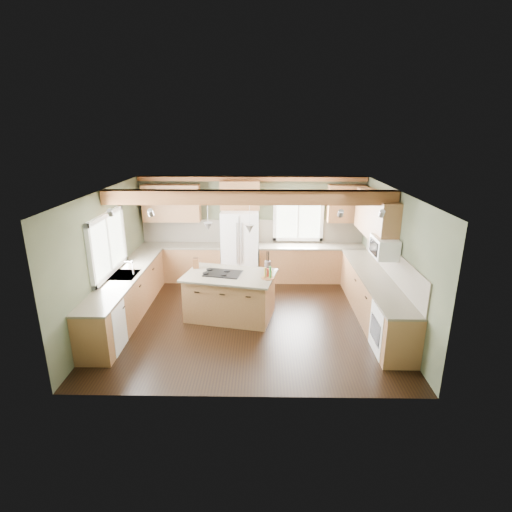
{
  "coord_description": "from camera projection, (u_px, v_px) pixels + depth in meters",
  "views": [
    {
      "loc": [
        0.26,
        -7.37,
        3.71
      ],
      "look_at": [
        0.13,
        0.3,
        1.24
      ],
      "focal_mm": 28.0,
      "sensor_mm": 36.0,
      "label": 1
    }
  ],
  "objects": [
    {
      "name": "ceiling",
      "position": [
        249.0,
        191.0,
        7.36
      ],
      "size": [
        5.6,
        5.6,
        0.0
      ],
      "primitive_type": "plane",
      "rotation": [
        3.14,
        0.0,
        0.0
      ],
      "color": "silver",
      "rests_on": "wall_back"
    },
    {
      "name": "upper_cab_right",
      "position": [
        375.0,
        216.0,
        8.38
      ],
      "size": [
        0.35,
        2.2,
        0.9
      ],
      "primitive_type": "cube",
      "color": "brown",
      "rests_on": "wall_right"
    },
    {
      "name": "dishwasher",
      "position": [
        103.0,
        328.0,
        6.88
      ],
      "size": [
        0.6,
        0.6,
        0.84
      ],
      "primitive_type": "cube",
      "color": "white",
      "rests_on": "floor"
    },
    {
      "name": "upper_cab_back_left",
      "position": [
        172.0,
        203.0,
        9.81
      ],
      "size": [
        1.4,
        0.35,
        0.9
      ],
      "primitive_type": "cube",
      "color": "brown",
      "rests_on": "wall_back"
    },
    {
      "name": "utensil_crock",
      "position": [
        268.0,
        265.0,
        8.24
      ],
      "size": [
        0.16,
        0.16,
        0.18
      ],
      "primitive_type": "cylinder",
      "rotation": [
        0.0,
        0.0,
        -0.28
      ],
      "color": "#413934",
      "rests_on": "island_top"
    },
    {
      "name": "wall_back",
      "position": [
        253.0,
        227.0,
        10.14
      ],
      "size": [
        5.6,
        0.0,
        5.6
      ],
      "primitive_type": "plane",
      "rotation": [
        1.57,
        0.0,
        0.0
      ],
      "color": "#414A34",
      "rests_on": "ground"
    },
    {
      "name": "base_cab_back_left",
      "position": [
        182.0,
        263.0,
        10.15
      ],
      "size": [
        2.02,
        0.6,
        0.88
      ],
      "primitive_type": "cube",
      "color": "brown",
      "rests_on": "floor"
    },
    {
      "name": "faucet",
      "position": [
        133.0,
        269.0,
        7.92
      ],
      "size": [
        0.02,
        0.02,
        0.28
      ],
      "primitive_type": "cylinder",
      "color": "#B2B2B7",
      "rests_on": "sink"
    },
    {
      "name": "counter_back_left",
      "position": [
        181.0,
        246.0,
        10.01
      ],
      "size": [
        2.06,
        0.64,
        0.04
      ],
      "primitive_type": "cube",
      "color": "#4F483A",
      "rests_on": "base_cab_back_left"
    },
    {
      "name": "upper_cab_over_fridge",
      "position": [
        240.0,
        195.0,
        9.72
      ],
      "size": [
        0.96,
        0.35,
        0.7
      ],
      "primitive_type": "cube",
      "color": "brown",
      "rests_on": "wall_back"
    },
    {
      "name": "window_left",
      "position": [
        107.0,
        244.0,
        7.78
      ],
      "size": [
        0.04,
        1.6,
        1.05
      ],
      "primitive_type": "cube",
      "color": "white",
      "rests_on": "wall_left"
    },
    {
      "name": "knife_block",
      "position": [
        196.0,
        264.0,
        8.3
      ],
      "size": [
        0.13,
        0.1,
        0.2
      ],
      "primitive_type": "cube",
      "rotation": [
        0.0,
        0.0,
        0.08
      ],
      "color": "brown",
      "rests_on": "island_top"
    },
    {
      "name": "floor",
      "position": [
        250.0,
        318.0,
        8.16
      ],
      "size": [
        5.6,
        5.6,
        0.0
      ],
      "primitive_type": "plane",
      "color": "black",
      "rests_on": "ground"
    },
    {
      "name": "pendant_left",
      "position": [
        208.0,
        227.0,
        7.77
      ],
      "size": [
        0.18,
        0.18,
        0.16
      ],
      "primitive_type": "cone",
      "rotation": [
        3.14,
        0.0,
        0.0
      ],
      "color": "#B2B2B7",
      "rests_on": "ceiling"
    },
    {
      "name": "ceiling_beam",
      "position": [
        249.0,
        197.0,
        7.5
      ],
      "size": [
        5.55,
        0.26,
        0.26
      ],
      "primitive_type": "cube",
      "color": "brown",
      "rests_on": "ceiling"
    },
    {
      "name": "cooktop",
      "position": [
        223.0,
        273.0,
        8.01
      ],
      "size": [
        0.81,
        0.62,
        0.02
      ],
      "primitive_type": "cube",
      "rotation": [
        0.0,
        0.0,
        -0.21
      ],
      "color": "black",
      "rests_on": "island_top"
    },
    {
      "name": "bottle_tray",
      "position": [
        268.0,
        273.0,
        7.74
      ],
      "size": [
        0.33,
        0.33,
        0.24
      ],
      "primitive_type": null,
      "rotation": [
        0.0,
        0.0,
        -0.34
      ],
      "color": "brown",
      "rests_on": "island_top"
    },
    {
      "name": "island",
      "position": [
        230.0,
        296.0,
        8.13
      ],
      "size": [
        1.84,
        1.34,
        0.88
      ],
      "primitive_type": "cube",
      "rotation": [
        0.0,
        0.0,
        -0.21
      ],
      "color": "brown",
      "rests_on": "floor"
    },
    {
      "name": "pendant_right",
      "position": [
        250.0,
        229.0,
        7.6
      ],
      "size": [
        0.18,
        0.18,
        0.16
      ],
      "primitive_type": "cone",
      "rotation": [
        3.14,
        0.0,
        0.0
      ],
      "color": "#B2B2B7",
      "rests_on": "ceiling"
    },
    {
      "name": "soffit_trim",
      "position": [
        252.0,
        179.0,
        9.67
      ],
      "size": [
        5.55,
        0.2,
        0.1
      ],
      "primitive_type": "cube",
      "color": "brown",
      "rests_on": "ceiling"
    },
    {
      "name": "wall_left",
      "position": [
        107.0,
        257.0,
        7.81
      ],
      "size": [
        0.0,
        5.0,
        5.0
      ],
      "primitive_type": "plane",
      "rotation": [
        1.57,
        0.0,
        1.57
      ],
      "color": "#414A34",
      "rests_on": "ground"
    },
    {
      "name": "upper_cab_back_corner",
      "position": [
        346.0,
        204.0,
        9.74
      ],
      "size": [
        0.9,
        0.35,
        0.9
      ],
      "primitive_type": "cube",
      "color": "brown",
      "rests_on": "wall_back"
    },
    {
      "name": "wall_right",
      "position": [
        394.0,
        259.0,
        7.72
      ],
      "size": [
        0.0,
        5.0,
        5.0
      ],
      "primitive_type": "plane",
      "rotation": [
        1.57,
        0.0,
        -1.57
      ],
      "color": "#414A34",
      "rests_on": "ground"
    },
    {
      "name": "counter_back_right",
      "position": [
        312.0,
        246.0,
        9.95
      ],
      "size": [
        2.66,
        0.64,
        0.04
      ],
      "primitive_type": "cube",
      "color": "#4F483A",
      "rests_on": "base_cab_back_right"
    },
    {
      "name": "oven",
      "position": [
        393.0,
        330.0,
        6.8
      ],
      "size": [
        0.6,
        0.72,
        0.84
      ],
      "primitive_type": "cube",
      "color": "white",
      "rests_on": "floor"
    },
    {
      "name": "backsplash_back",
      "position": [
        253.0,
        231.0,
        10.15
      ],
      "size": [
        5.58,
        0.03,
        0.58
      ],
      "primitive_type": "cube",
      "color": "brown",
      "rests_on": "wall_back"
    },
    {
      "name": "window_back",
      "position": [
        298.0,
        218.0,
        10.03
      ],
      "size": [
        1.1,
        0.04,
        1.0
      ],
      "primitive_type": "cube",
      "color": "white",
      "rests_on": "wall_back"
    },
    {
      "name": "backsplash_right",
      "position": [
        392.0,
        262.0,
        7.79
      ],
      "size": [
        0.03,
        3.7,
        0.58
      ],
      "primitive_type": "cube",
      "color": "brown",
      "rests_on": "wall_right"
    },
    {
      "name": "sink",
      "position": [
        125.0,
        275.0,
        7.97
      ],
      "size": [
        0.5,
        0.65,
        0.03
      ],
      "primitive_type": "cube",
      "color": "#262628",
      "rests_on": "counter_left"
    },
    {
      "name": "counter_left",
      "position": [
        125.0,
        276.0,
        7.97
      ],
      "size": [
        0.64,
        3.74,
        0.04
      ],
      "primitive_type": "cube",
      "color": "#4F483A",
      "rests_on": "base_cab_left"
    },
    {
      "name": "microwave",
      "position": [
        384.0,
        247.0,
        7.6
      ],
      "size": [
        0.4,
        0.7,
        0.38
      ],
      "primitive_type": "cube",
      "color": "white",
      "rests_on": "wall_right"
    },
    {
      "name": "base_cab_back_right",
      "position": [
        311.0,
        264.0,
        10.09
      ],
      "size": [
        2.62,
        0.6,
        0.88
      ],
      "primitive_type": "cube",
      "color": "brown",
      "rests_on": "floor"
    },
    {
      "name": "island_top",
      "position": [
        230.0,
        275.0,
        7.99
      ],
      "size": [
        1.97,
        1.47,
        0.04
      ],
      "primitive_type": "cube",
      "rotation": [
        0.0,
        0.0,
        -0.21
      ],
      "color": "#4F483A",
      "rests_on": "island"
    },
    {
      "name": "counter_right",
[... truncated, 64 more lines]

